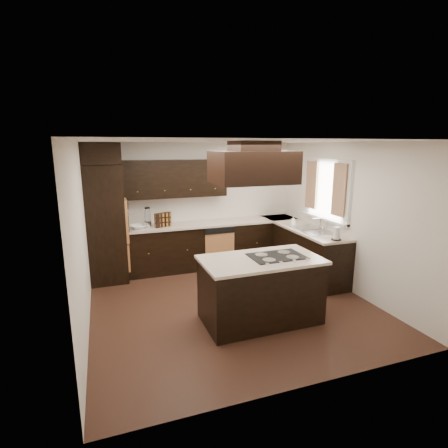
% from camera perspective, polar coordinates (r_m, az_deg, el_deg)
% --- Properties ---
extents(floor, '(4.20, 4.20, 0.02)m').
position_cam_1_polar(floor, '(5.68, 1.09, -12.85)').
color(floor, '#553121').
rests_on(floor, ground).
extents(ceiling, '(4.20, 4.20, 0.02)m').
position_cam_1_polar(ceiling, '(5.13, 1.21, 13.48)').
color(ceiling, silver).
rests_on(ceiling, ground).
extents(wall_back, '(4.20, 0.02, 2.50)m').
position_cam_1_polar(wall_back, '(7.24, -4.73, 3.20)').
color(wall_back, white).
rests_on(wall_back, ground).
extents(wall_front, '(4.20, 0.02, 2.50)m').
position_cam_1_polar(wall_front, '(3.45, 13.65, -7.88)').
color(wall_front, white).
rests_on(wall_front, ground).
extents(wall_left, '(0.02, 4.20, 2.50)m').
position_cam_1_polar(wall_left, '(4.95, -22.39, -2.18)').
color(wall_left, white).
rests_on(wall_left, ground).
extents(wall_right, '(0.02, 4.20, 2.50)m').
position_cam_1_polar(wall_right, '(6.30, 19.42, 1.09)').
color(wall_right, white).
rests_on(wall_right, ground).
extents(oven_column, '(0.65, 0.75, 2.12)m').
position_cam_1_polar(oven_column, '(6.65, -18.74, 0.04)').
color(oven_column, black).
rests_on(oven_column, floor).
extents(wall_oven_face, '(0.05, 0.62, 0.78)m').
position_cam_1_polar(wall_oven_face, '(6.65, -15.76, 0.76)').
color(wall_oven_face, '#D98C4F').
rests_on(wall_oven_face, oven_column).
extents(base_cabinets_back, '(2.93, 0.60, 0.88)m').
position_cam_1_polar(base_cabinets_back, '(7.14, -3.70, -3.60)').
color(base_cabinets_back, black).
rests_on(base_cabinets_back, floor).
extents(base_cabinets_right, '(0.60, 2.40, 0.88)m').
position_cam_1_polar(base_cabinets_right, '(7.03, 12.38, -4.13)').
color(base_cabinets_right, black).
rests_on(base_cabinets_right, floor).
extents(countertop_back, '(2.93, 0.63, 0.04)m').
position_cam_1_polar(countertop_back, '(7.01, -3.72, -0.02)').
color(countertop_back, beige).
rests_on(countertop_back, base_cabinets_back).
extents(countertop_right, '(0.63, 2.40, 0.04)m').
position_cam_1_polar(countertop_right, '(6.91, 12.46, -0.48)').
color(countertop_right, beige).
rests_on(countertop_right, base_cabinets_right).
extents(upper_cabinets, '(2.00, 0.34, 0.72)m').
position_cam_1_polar(upper_cabinets, '(6.90, -7.92, 7.34)').
color(upper_cabinets, black).
rests_on(upper_cabinets, wall_back).
extents(dishwasher_front, '(0.60, 0.05, 0.72)m').
position_cam_1_polar(dishwasher_front, '(6.96, -0.71, -4.37)').
color(dishwasher_front, '#D98C4F').
rests_on(dishwasher_front, floor).
extents(window_frame, '(0.06, 1.32, 1.12)m').
position_cam_1_polar(window_frame, '(6.65, 16.45, 5.36)').
color(window_frame, white).
rests_on(window_frame, wall_right).
extents(window_pane, '(0.00, 1.20, 1.00)m').
position_cam_1_polar(window_pane, '(6.67, 16.65, 5.37)').
color(window_pane, white).
rests_on(window_pane, wall_right).
extents(curtain_left, '(0.02, 0.34, 0.90)m').
position_cam_1_polar(curtain_left, '(6.27, 18.26, 5.29)').
color(curtain_left, beige).
rests_on(curtain_left, wall_right).
extents(curtain_right, '(0.02, 0.34, 0.90)m').
position_cam_1_polar(curtain_right, '(6.95, 14.05, 6.22)').
color(curtain_right, beige).
rests_on(curtain_right, wall_right).
extents(sink_rim, '(0.52, 0.84, 0.01)m').
position_cam_1_polar(sink_rim, '(6.62, 14.16, -0.92)').
color(sink_rim, silver).
rests_on(sink_rim, countertop_right).
extents(island, '(1.61, 0.89, 0.88)m').
position_cam_1_polar(island, '(5.03, 5.95, -10.81)').
color(island, black).
rests_on(island, floor).
extents(island_top, '(1.67, 0.94, 0.04)m').
position_cam_1_polar(island_top, '(4.86, 6.07, -5.83)').
color(island_top, beige).
rests_on(island_top, island).
extents(cooktop, '(0.76, 0.51, 0.01)m').
position_cam_1_polar(cooktop, '(4.96, 8.61, -5.21)').
color(cooktop, black).
rests_on(cooktop, island_top).
extents(range_hood, '(1.05, 0.72, 0.42)m').
position_cam_1_polar(range_hood, '(4.66, 4.76, 9.21)').
color(range_hood, black).
rests_on(range_hood, ceiling).
extents(hood_duct, '(0.55, 0.50, 0.13)m').
position_cam_1_polar(hood_duct, '(4.65, 4.83, 12.59)').
color(hood_duct, black).
rests_on(hood_duct, ceiling).
extents(blender_base, '(0.15, 0.15, 0.10)m').
position_cam_1_polar(blender_base, '(6.80, -12.30, -0.08)').
color(blender_base, silver).
rests_on(blender_base, countertop_back).
extents(blender_pitcher, '(0.13, 0.13, 0.26)m').
position_cam_1_polar(blender_pitcher, '(6.76, -12.37, 1.41)').
color(blender_pitcher, silver).
rests_on(blender_pitcher, blender_base).
extents(spice_rack, '(0.33, 0.20, 0.27)m').
position_cam_1_polar(spice_rack, '(6.76, -9.95, 0.69)').
color(spice_rack, black).
rests_on(spice_rack, countertop_back).
extents(mixing_bowl, '(0.32, 0.32, 0.07)m').
position_cam_1_polar(mixing_bowl, '(6.72, -13.80, -0.43)').
color(mixing_bowl, white).
rests_on(mixing_bowl, countertop_back).
extents(soap_bottle, '(0.09, 0.09, 0.16)m').
position_cam_1_polar(soap_bottle, '(6.99, 11.24, 0.58)').
color(soap_bottle, white).
rests_on(soap_bottle, countertop_right).
extents(paper_towel, '(0.13, 0.13, 0.22)m').
position_cam_1_polar(paper_towel, '(6.00, 17.91, -1.51)').
color(paper_towel, white).
rests_on(paper_towel, countertop_right).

